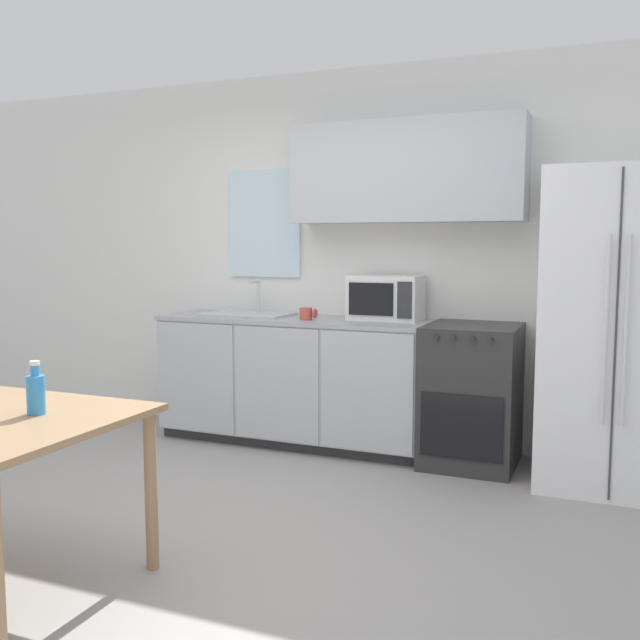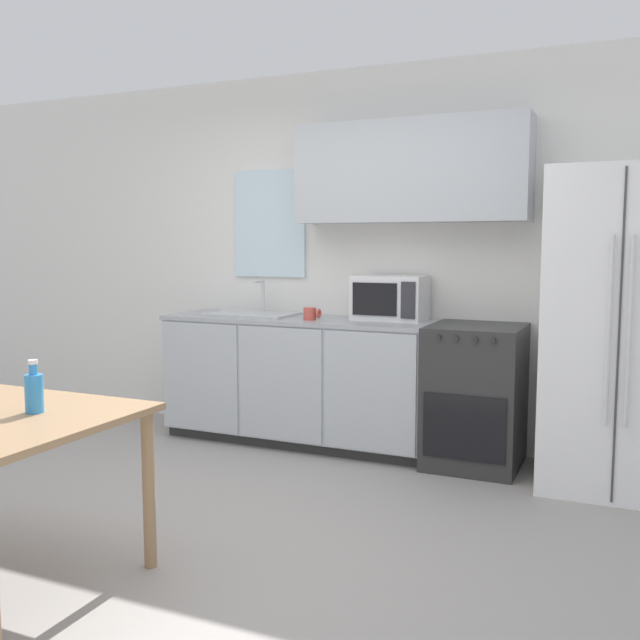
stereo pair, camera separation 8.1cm
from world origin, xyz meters
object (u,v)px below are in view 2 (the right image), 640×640
refrigerator (621,330)px  drink_bottle (34,392)px  microwave (390,298)px  coffee_mug (311,314)px  oven_range (475,396)px

refrigerator → drink_bottle: 3.21m
refrigerator → microwave: (-1.49, 0.20, 0.13)m
coffee_mug → drink_bottle: (-0.21, -2.30, -0.13)m
microwave → drink_bottle: size_ratio=2.21×
oven_range → drink_bottle: (-1.34, -2.40, 0.38)m
microwave → drink_bottle: microwave is taller
oven_range → drink_bottle: size_ratio=4.14×
coffee_mug → drink_bottle: 2.31m
microwave → drink_bottle: 2.64m
oven_range → coffee_mug: bearing=-174.7°
refrigerator → drink_bottle: refrigerator is taller
coffee_mug → drink_bottle: size_ratio=0.55×
oven_range → coffee_mug: 1.24m
refrigerator → oven_range: bearing=175.5°
oven_range → drink_bottle: bearing=-119.2°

